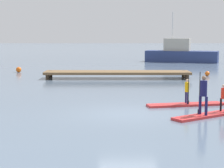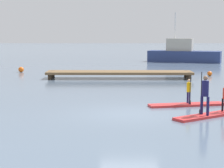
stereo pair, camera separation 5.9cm
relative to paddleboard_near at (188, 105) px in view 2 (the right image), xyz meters
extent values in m
plane|color=slate|center=(-2.76, -1.86, -0.05)|extent=(240.00, 240.00, 0.00)
cube|color=red|center=(-0.07, -0.02, 0.00)|extent=(3.61, 1.39, 0.10)
cube|color=red|center=(1.71, 0.36, 0.00)|extent=(0.33, 0.50, 0.09)
cylinder|color=#19194C|center=(-0.01, 0.12, 0.32)|extent=(0.08, 0.08, 0.54)
cylinder|color=#19194C|center=(0.04, -0.11, 0.32)|extent=(0.08, 0.08, 0.54)
cylinder|color=#F2B20C|center=(0.01, 0.00, 0.81)|extent=(0.24, 0.24, 0.45)
sphere|color=beige|center=(0.01, 0.00, 1.12)|extent=(0.13, 0.13, 0.13)
cylinder|color=black|center=(0.05, -0.16, 0.67)|extent=(0.03, 0.03, 1.24)
cube|color=black|center=(0.05, -0.16, 0.14)|extent=(0.06, 0.14, 0.18)
cube|color=red|center=(0.39, -2.47, 0.00)|extent=(3.14, 2.42, 0.10)
cylinder|color=#19194C|center=(0.09, -2.47, 0.42)|extent=(0.11, 0.11, 0.75)
cylinder|color=#19194C|center=(0.27, -2.74, 0.42)|extent=(0.11, 0.11, 0.75)
cylinder|color=#19194C|center=(0.18, -2.61, 1.11)|extent=(0.38, 0.38, 0.62)
sphere|color=#8C664C|center=(0.18, -2.61, 1.52)|extent=(0.18, 0.18, 0.18)
cylinder|color=black|center=(0.06, -2.43, 0.90)|extent=(0.03, 0.03, 1.70)
cube|color=black|center=(0.06, -2.43, 0.14)|extent=(0.10, 0.13, 0.18)
cylinder|color=black|center=(1.09, -1.85, 0.32)|extent=(0.08, 0.08, 0.54)
cube|color=navy|center=(4.64, 28.61, 0.60)|extent=(8.53, 4.77, 1.29)
cube|color=#B2AD9E|center=(4.14, 28.78, 1.96)|extent=(3.26, 2.35, 1.43)
cylinder|color=silver|center=(3.58, 28.97, 4.18)|extent=(0.12, 0.12, 3.01)
cube|color=brown|center=(-3.05, 11.34, 0.39)|extent=(10.69, 2.04, 0.18)
cylinder|color=#473828|center=(-8.10, 10.62, 0.21)|extent=(0.28, 0.28, 0.53)
cylinder|color=#473828|center=(-8.10, 12.06, 0.21)|extent=(0.28, 0.28, 0.53)
cylinder|color=#473828|center=(1.99, 10.62, 0.21)|extent=(0.28, 0.28, 0.53)
cylinder|color=#473828|center=(1.99, 12.06, 0.21)|extent=(0.28, 0.28, 0.53)
sphere|color=orange|center=(-11.42, 16.06, 0.18)|extent=(0.46, 0.46, 0.46)
sphere|color=orange|center=(4.01, 13.05, 0.14)|extent=(0.38, 0.38, 0.38)
camera|label=1|loc=(-3.44, -18.47, 3.27)|focal=65.09mm
camera|label=2|loc=(-3.38, -18.47, 3.27)|focal=65.09mm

